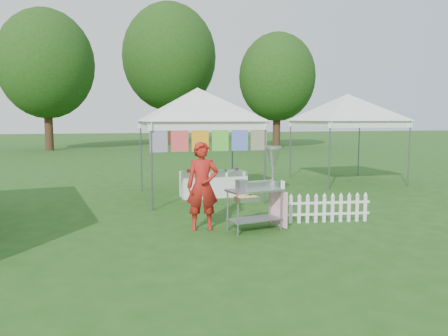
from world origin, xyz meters
name	(u,v)px	position (x,y,z in m)	size (l,w,h in m)	color
ground	(235,227)	(0.00, 0.00, 0.00)	(120.00, 120.00, 0.00)	#1E4914
canopy_main	(198,88)	(0.00, 3.49, 2.99)	(4.24, 4.24, 3.45)	#59595E
canopy_right	(348,94)	(5.50, 5.00, 2.99)	(4.24, 4.24, 3.45)	#59595E
tree_left	(46,64)	(-6.00, 24.00, 5.83)	(6.40, 6.40, 9.53)	#322312
tree_mid	(169,57)	(3.00, 28.00, 7.14)	(7.60, 7.60, 11.52)	#322312
tree_right	(277,77)	(10.00, 22.00, 5.18)	(5.60, 5.60, 8.42)	#322312
donut_cart	(263,181)	(0.45, -0.31, 0.96)	(1.19, 0.99, 1.63)	gray
vendor	(203,186)	(-0.67, 0.00, 0.86)	(0.63, 0.41, 1.72)	#A01A13
picket_fence	(328,209)	(2.00, -0.14, 0.29)	(1.78, 0.30, 0.56)	white
display_table	(213,184)	(0.44, 3.53, 0.35)	(1.80, 0.70, 0.70)	white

